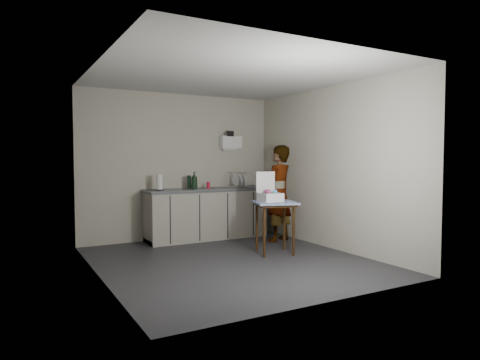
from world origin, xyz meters
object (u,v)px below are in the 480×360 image
soda_can (208,185)px  dark_bottle (189,182)px  dish_rack (240,184)px  kitchen_counter (207,215)px  standing_man (279,193)px  soap_bottle (194,180)px  paper_towel (159,183)px  bakery_box (270,195)px  side_table (275,208)px

soda_can → dark_bottle: dark_bottle is taller
dish_rack → kitchen_counter: bearing=178.8°
standing_man → soap_bottle: (-1.25, 0.79, 0.22)m
kitchen_counter → dish_rack: (0.67, -0.01, 0.55)m
soda_can → soap_bottle: bearing=-171.1°
soap_bottle → paper_towel: soap_bottle is taller
dark_bottle → dish_rack: 0.98m
soap_bottle → standing_man: bearing=-32.4°
dark_bottle → dish_rack: size_ratio=0.58×
standing_man → paper_towel: bearing=-43.3°
kitchen_counter → paper_towel: paper_towel is taller
standing_man → bakery_box: size_ratio=3.71×
standing_man → paper_towel: (-1.89, 0.78, 0.20)m
soap_bottle → kitchen_counter: bearing=4.1°
kitchen_counter → soap_bottle: soap_bottle is taller
standing_man → bakery_box: standing_man is taller
kitchen_counter → standing_man: standing_man is taller
side_table → standing_man: standing_man is taller
kitchen_counter → soap_bottle: (-0.25, -0.02, 0.63)m
dark_bottle → bakery_box: (0.67, -1.59, -0.13)m
standing_man → dark_bottle: size_ratio=7.13×
side_table → standing_man: bearing=69.7°
soda_can → paper_towel: 0.94m
standing_man → dish_rack: standing_man is taller
soap_bottle → dark_bottle: (-0.06, 0.09, -0.03)m
dark_bottle → bakery_box: bearing=-67.1°
side_table → paper_towel: 2.06m
dark_bottle → dish_rack: (0.98, -0.09, -0.05)m
paper_towel → dish_rack: 1.56m
paper_towel → dish_rack: size_ratio=0.66×
bakery_box → kitchen_counter: bearing=108.9°
soda_can → standing_man: bearing=-41.2°
standing_man → soap_bottle: 1.50m
kitchen_counter → dark_bottle: size_ratio=9.54×
soda_can → bakery_box: bakery_box is taller
standing_man → bakery_box: bearing=26.6°
paper_towel → bakery_box: size_ratio=0.59×
kitchen_counter → bakery_box: bakery_box is taller
kitchen_counter → dish_rack: size_ratio=5.55×
kitchen_counter → side_table: size_ratio=2.83×
kitchen_counter → bakery_box: bearing=-76.6°
soda_can → paper_towel: size_ratio=0.43×
paper_towel → bakery_box: (1.25, -1.48, -0.14)m
kitchen_counter → soda_can: size_ratio=19.70×
dish_rack → dark_bottle: bearing=174.7°
dish_rack → bakery_box: size_ratio=0.89×
kitchen_counter → standing_man: size_ratio=1.34×
dark_bottle → dish_rack: dish_rack is taller
standing_man → dish_rack: size_ratio=4.15×
paper_towel → standing_man: bearing=-22.4°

